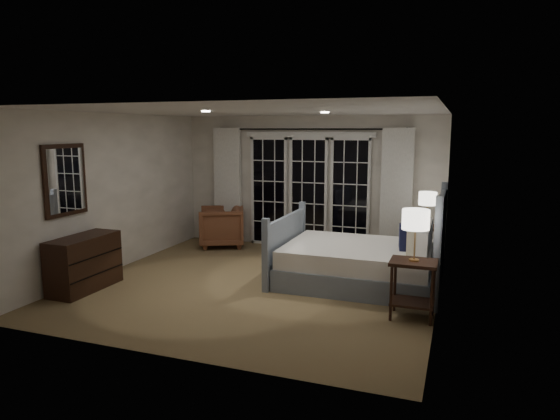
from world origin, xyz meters
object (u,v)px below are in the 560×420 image
(nightstand_right, at_px, (426,240))
(armchair, at_px, (221,227))
(lamp_left, at_px, (416,220))
(nightstand_left, at_px, (413,280))
(lamp_right, at_px, (428,199))
(dresser, at_px, (84,263))
(bed, at_px, (362,261))

(nightstand_right, distance_m, armchair, 3.84)
(lamp_left, bearing_deg, armchair, 146.06)
(nightstand_left, relative_size, lamp_right, 1.28)
(nightstand_right, bearing_deg, dresser, -147.80)
(lamp_right, relative_size, armchair, 0.66)
(nightstand_left, bearing_deg, nightstand_right, 90.32)
(bed, bearing_deg, lamp_left, -54.33)
(lamp_left, xyz_separation_m, lamp_right, (-0.01, 2.34, -0.06))
(lamp_right, bearing_deg, nightstand_right, -135.00)
(lamp_right, distance_m, armchair, 3.91)
(bed, height_order, nightstand_left, bed)
(bed, xyz_separation_m, lamp_left, (0.82, -1.14, 0.87))
(nightstand_left, distance_m, nightstand_right, 2.34)
(nightstand_left, xyz_separation_m, lamp_right, (-0.01, 2.34, 0.67))
(lamp_left, bearing_deg, dresser, -174.03)
(bed, xyz_separation_m, nightstand_left, (0.82, -1.14, 0.13))
(bed, xyz_separation_m, lamp_right, (0.81, 1.19, 0.80))
(bed, bearing_deg, nightstand_left, -54.33)
(nightstand_right, bearing_deg, nightstand_left, -89.68)
(lamp_left, xyz_separation_m, armchair, (-3.84, 2.59, -0.82))
(nightstand_left, relative_size, lamp_left, 1.15)
(lamp_right, relative_size, dresser, 0.51)
(nightstand_right, bearing_deg, bed, -124.07)
(armchair, bearing_deg, nightstand_right, 61.15)
(bed, distance_m, lamp_right, 1.65)
(bed, relative_size, armchair, 2.75)
(bed, bearing_deg, dresser, -156.17)
(dresser, bearing_deg, lamp_right, 32.20)
(lamp_left, bearing_deg, nightstand_right, 90.32)
(nightstand_right, xyz_separation_m, armchair, (-3.83, 0.25, -0.08))
(nightstand_right, height_order, lamp_right, lamp_right)
(lamp_left, bearing_deg, lamp_right, 90.32)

